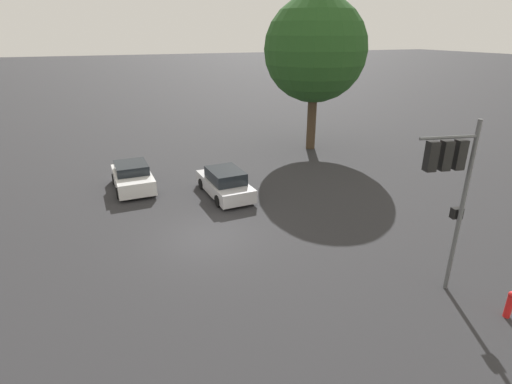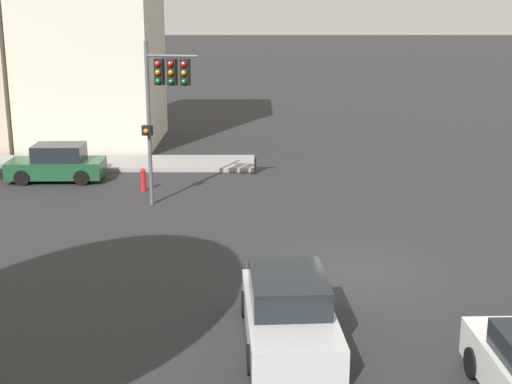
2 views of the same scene
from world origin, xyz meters
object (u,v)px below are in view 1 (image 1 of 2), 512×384
(fire_hydrant, at_px, (510,304))
(crossing_car_1, at_px, (133,177))
(traffic_signal, at_px, (450,173))
(street_tree, at_px, (315,50))
(crossing_car_0, at_px, (225,183))

(fire_hydrant, bearing_deg, crossing_car_1, -148.45)
(crossing_car_1, bearing_deg, fire_hydrant, 29.89)
(crossing_car_1, bearing_deg, traffic_signal, 30.02)
(street_tree, bearing_deg, crossing_car_0, -53.58)
(traffic_signal, bearing_deg, crossing_car_0, 31.23)
(street_tree, xyz_separation_m, crossing_car_1, (3.66, -13.28, -6.32))
(crossing_car_0, relative_size, crossing_car_1, 1.11)
(traffic_signal, xyz_separation_m, crossing_car_1, (-13.50, -8.33, -3.54))
(street_tree, distance_m, crossing_car_0, 12.64)
(traffic_signal, relative_size, crossing_car_1, 1.46)
(fire_hydrant, bearing_deg, traffic_signal, -149.30)
(crossing_car_1, height_order, fire_hydrant, crossing_car_1)
(street_tree, height_order, crossing_car_0, street_tree)
(crossing_car_1, distance_m, fire_hydrant, 18.22)
(street_tree, relative_size, traffic_signal, 1.82)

